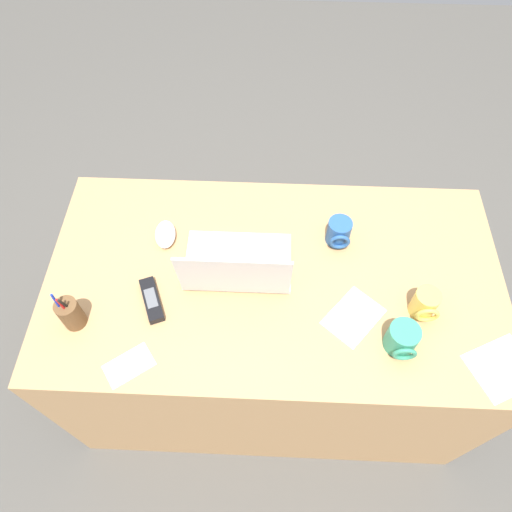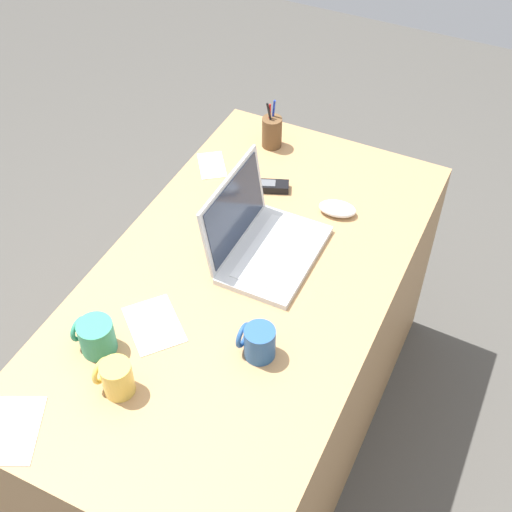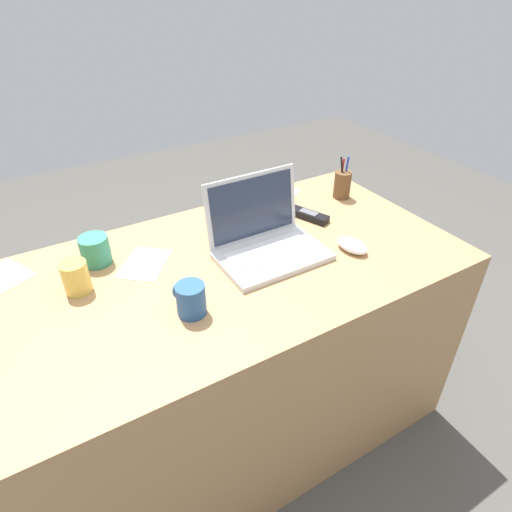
{
  "view_description": "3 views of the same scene",
  "coord_description": "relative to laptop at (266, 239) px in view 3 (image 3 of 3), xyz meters",
  "views": [
    {
      "loc": [
        0.02,
        0.75,
        2.01
      ],
      "look_at": [
        0.06,
        -0.04,
        0.81
      ],
      "focal_mm": 33.24,
      "sensor_mm": 36.0,
      "label": 1
    },
    {
      "loc": [
        -1.11,
        -0.58,
        2.11
      ],
      "look_at": [
        0.04,
        -0.02,
        0.82
      ],
      "focal_mm": 48.79,
      "sensor_mm": 36.0,
      "label": 2
    },
    {
      "loc": [
        -0.49,
        -0.96,
        1.51
      ],
      "look_at": [
        0.04,
        -0.07,
        0.8
      ],
      "focal_mm": 30.47,
      "sensor_mm": 36.0,
      "label": 3
    }
  ],
  "objects": [
    {
      "name": "pen_holder",
      "position": [
        0.46,
        0.18,
        0.01
      ],
      "size": [
        0.06,
        0.06,
        0.16
      ],
      "color": "brown",
      "rests_on": "desk"
    },
    {
      "name": "coffee_mug_tall",
      "position": [
        -0.31,
        -0.14,
        -0.0
      ],
      "size": [
        0.08,
        0.09,
        0.09
      ],
      "color": "#26518C",
      "rests_on": "desk"
    },
    {
      "name": "coffee_mug_spare",
      "position": [
        -0.47,
        0.21,
        -0.0
      ],
      "size": [
        0.09,
        0.1,
        0.09
      ],
      "color": "#338C6B",
      "rests_on": "desk"
    },
    {
      "name": "paper_note_left",
      "position": [
        -0.35,
        0.13,
        -0.05
      ],
      "size": [
        0.2,
        0.2,
        0.0
      ],
      "primitive_type": "cube",
      "rotation": [
        0.0,
        0.0,
        -0.71
      ],
      "color": "white",
      "rests_on": "desk"
    },
    {
      "name": "desk",
      "position": [
        -0.11,
        0.0,
        -0.42
      ],
      "size": [
        1.41,
        0.76,
        0.75
      ],
      "primitive_type": "cube",
      "color": "tan",
      "rests_on": "ground"
    },
    {
      "name": "coffee_mug_white",
      "position": [
        -0.55,
        0.1,
        -0.0
      ],
      "size": [
        0.07,
        0.08,
        0.09
      ],
      "color": "#E0BC4C",
      "rests_on": "desk"
    },
    {
      "name": "computer_mouse",
      "position": [
        0.24,
        -0.13,
        -0.03
      ],
      "size": [
        0.08,
        0.12,
        0.04
      ],
      "primitive_type": "ellipsoid",
      "rotation": [
        0.0,
        0.0,
        0.14
      ],
      "color": "white",
      "rests_on": "desk"
    },
    {
      "name": "cordless_phone",
      "position": [
        0.25,
        0.11,
        -0.04
      ],
      "size": [
        0.1,
        0.15,
        0.03
      ],
      "color": "black",
      "rests_on": "desk"
    },
    {
      "name": "paper_note_right",
      "position": [
        0.28,
        0.31,
        -0.05
      ],
      "size": [
        0.15,
        0.14,
        0.0
      ],
      "primitive_type": "cube",
      "rotation": [
        0.0,
        0.0,
        0.63
      ],
      "color": "white",
      "rests_on": "desk"
    },
    {
      "name": "laptop",
      "position": [
        0.0,
        0.0,
        0.0
      ],
      "size": [
        0.33,
        0.25,
        0.23
      ],
      "color": "silver",
      "rests_on": "desk"
    },
    {
      "name": "ground_plane",
      "position": [
        -0.11,
        0.0,
        -0.8
      ],
      "size": [
        6.0,
        6.0,
        0.0
      ],
      "primitive_type": "plane",
      "color": "#4C4944"
    }
  ]
}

